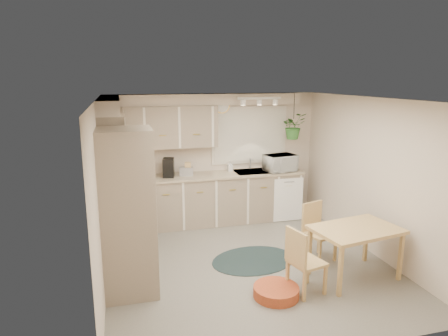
{
  "coord_description": "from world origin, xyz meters",
  "views": [
    {
      "loc": [
        -1.72,
        -5.19,
        2.68
      ],
      "look_at": [
        -0.21,
        0.55,
        1.34
      ],
      "focal_mm": 32.0,
      "sensor_mm": 36.0,
      "label": 1
    }
  ],
  "objects_px": {
    "braided_rug": "(253,260)",
    "pet_bed": "(276,292)",
    "dining_table": "(354,253)",
    "chair_back": "(320,233)",
    "chair_left": "(307,260)",
    "microwave": "(280,161)"
  },
  "relations": [
    {
      "from": "dining_table",
      "to": "chair_left",
      "type": "distance_m",
      "value": 0.83
    },
    {
      "from": "chair_left",
      "to": "braided_rug",
      "type": "distance_m",
      "value": 1.17
    },
    {
      "from": "braided_rug",
      "to": "pet_bed",
      "type": "distance_m",
      "value": 1.04
    },
    {
      "from": "chair_left",
      "to": "microwave",
      "type": "height_order",
      "value": "microwave"
    },
    {
      "from": "dining_table",
      "to": "pet_bed",
      "type": "relative_size",
      "value": 1.98
    },
    {
      "from": "chair_left",
      "to": "microwave",
      "type": "bearing_deg",
      "value": 150.76
    },
    {
      "from": "dining_table",
      "to": "braided_rug",
      "type": "relative_size",
      "value": 0.89
    },
    {
      "from": "chair_left",
      "to": "pet_bed",
      "type": "xyz_separation_m",
      "value": [
        -0.41,
        -0.01,
        -0.37
      ]
    },
    {
      "from": "braided_rug",
      "to": "pet_bed",
      "type": "height_order",
      "value": "pet_bed"
    },
    {
      "from": "dining_table",
      "to": "braided_rug",
      "type": "distance_m",
      "value": 1.47
    },
    {
      "from": "dining_table",
      "to": "chair_back",
      "type": "height_order",
      "value": "chair_back"
    },
    {
      "from": "microwave",
      "to": "chair_back",
      "type": "bearing_deg",
      "value": -107.25
    },
    {
      "from": "chair_left",
      "to": "chair_back",
      "type": "relative_size",
      "value": 1.02
    },
    {
      "from": "dining_table",
      "to": "chair_back",
      "type": "xyz_separation_m",
      "value": [
        -0.19,
        0.62,
        0.07
      ]
    },
    {
      "from": "microwave",
      "to": "braided_rug",
      "type": "bearing_deg",
      "value": -137.14
    },
    {
      "from": "dining_table",
      "to": "chair_left",
      "type": "xyz_separation_m",
      "value": [
        -0.81,
        -0.2,
        0.08
      ]
    },
    {
      "from": "braided_rug",
      "to": "chair_back",
      "type": "bearing_deg",
      "value": -12.35
    },
    {
      "from": "braided_rug",
      "to": "microwave",
      "type": "distance_m",
      "value": 2.27
    },
    {
      "from": "chair_left",
      "to": "chair_back",
      "type": "bearing_deg",
      "value": 128.87
    },
    {
      "from": "dining_table",
      "to": "microwave",
      "type": "distance_m",
      "value": 2.59
    },
    {
      "from": "braided_rug",
      "to": "chair_left",
      "type": "bearing_deg",
      "value": -70.91
    },
    {
      "from": "braided_rug",
      "to": "pet_bed",
      "type": "bearing_deg",
      "value": -92.96
    }
  ]
}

